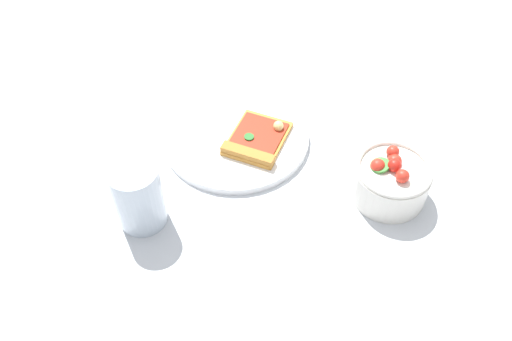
{
  "coord_description": "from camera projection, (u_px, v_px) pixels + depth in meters",
  "views": [
    {
      "loc": [
        0.2,
        0.62,
        0.72
      ],
      "look_at": [
        -0.0,
        0.05,
        0.03
      ],
      "focal_mm": 38.1,
      "sensor_mm": 36.0,
      "label": 1
    }
  ],
  "objects": [
    {
      "name": "pizza_slice_main",
      "position": [
        256.0,
        141.0,
        0.97
      ],
      "size": [
        0.15,
        0.15,
        0.03
      ],
      "color": "gold",
      "rests_on": "plate"
    },
    {
      "name": "salad_bowl",
      "position": [
        391.0,
        180.0,
        0.89
      ],
      "size": [
        0.13,
        0.13,
        0.08
      ],
      "color": "white",
      "rests_on": "ground_plane"
    },
    {
      "name": "ground_plane",
      "position": [
        246.0,
        160.0,
        0.97
      ],
      "size": [
        2.4,
        2.4,
        0.0
      ],
      "primitive_type": "plane",
      "color": "silver",
      "rests_on": "ground"
    },
    {
      "name": "plate",
      "position": [
        235.0,
        136.0,
        1.0
      ],
      "size": [
        0.27,
        0.27,
        0.01
      ],
      "primitive_type": "cylinder",
      "color": "white",
      "rests_on": "ground_plane"
    },
    {
      "name": "soda_glass",
      "position": [
        139.0,
        198.0,
        0.85
      ],
      "size": [
        0.08,
        0.08,
        0.12
      ],
      "color": "silver",
      "rests_on": "ground_plane"
    }
  ]
}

